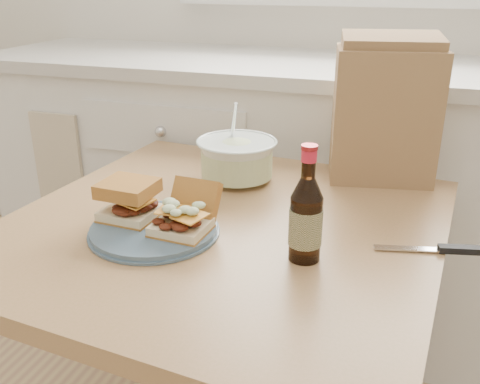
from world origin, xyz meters
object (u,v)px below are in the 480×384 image
(dining_table, at_px, (224,266))
(paper_bag, at_px, (384,115))
(coleslaw_bowl, at_px, (237,161))
(plate, at_px, (154,230))
(beer_bottle, at_px, (306,218))

(dining_table, height_order, paper_bag, paper_bag)
(paper_bag, bearing_deg, coleslaw_bowl, -168.68)
(plate, height_order, beer_bottle, beer_bottle)
(coleslaw_bowl, relative_size, paper_bag, 0.62)
(dining_table, bearing_deg, beer_bottle, -21.92)
(coleslaw_bowl, distance_m, paper_bag, 0.37)
(coleslaw_bowl, xyz_separation_m, paper_bag, (0.33, 0.13, 0.11))
(coleslaw_bowl, distance_m, beer_bottle, 0.41)
(dining_table, distance_m, beer_bottle, 0.29)
(beer_bottle, relative_size, paper_bag, 0.67)
(plate, bearing_deg, coleslaw_bowl, 79.58)
(coleslaw_bowl, height_order, beer_bottle, beer_bottle)
(coleslaw_bowl, bearing_deg, beer_bottle, -53.97)
(dining_table, height_order, beer_bottle, beer_bottle)
(plate, relative_size, beer_bottle, 1.17)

